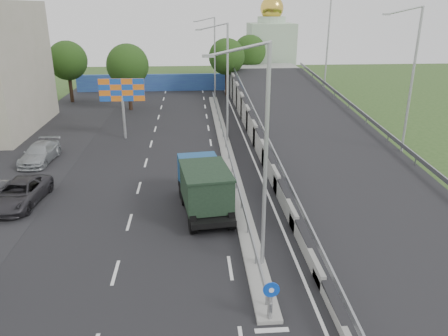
{
  "coord_description": "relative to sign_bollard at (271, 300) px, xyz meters",
  "views": [
    {
      "loc": [
        -2.79,
        -11.42,
        11.52
      ],
      "look_at": [
        -0.93,
        13.57,
        2.2
      ],
      "focal_mm": 35.0,
      "sensor_mm": 36.0,
      "label": 1
    }
  ],
  "objects": [
    {
      "name": "church",
      "position": [
        10.0,
        57.83,
        4.28
      ],
      "size": [
        7.0,
        7.0,
        13.8
      ],
      "color": "#B2CCAD",
      "rests_on": "ground"
    },
    {
      "name": "dump_truck",
      "position": [
        -2.23,
        10.11,
        0.6
      ],
      "size": [
        3.28,
        6.94,
        2.94
      ],
      "rotation": [
        0.0,
        0.0,
        0.13
      ],
      "color": "black",
      "rests_on": "ground"
    },
    {
      "name": "sign_bollard",
      "position": [
        0.0,
        0.0,
        0.0
      ],
      "size": [
        0.64,
        0.23,
        1.67
      ],
      "color": "black",
      "rests_on": "median"
    },
    {
      "name": "tree_left_far",
      "position": [
        -18.0,
        42.83,
        4.14
      ],
      "size": [
        4.8,
        4.8,
        7.6
      ],
      "color": "black",
      "rests_on": "ground"
    },
    {
      "name": "billboard",
      "position": [
        -9.0,
        25.83,
        3.15
      ],
      "size": [
        4.0,
        0.24,
        5.5
      ],
      "color": "#B2B5B7",
      "rests_on": "ground"
    },
    {
      "name": "road_surface",
      "position": [
        -3.0,
        17.83,
        -1.03
      ],
      "size": [
        26.0,
        90.0,
        0.04
      ],
      "primitive_type": "cube",
      "color": "black",
      "rests_on": "ground"
    },
    {
      "name": "lamp_post_near",
      "position": [
        0.11,
        3.83,
        4.77
      ],
      "size": [
        2.74,
        0.18,
        10.08
      ],
      "color": "#B2B5B7",
      "rests_on": "median"
    },
    {
      "name": "tree_median_far",
      "position": [
        2.0,
        45.83,
        4.14
      ],
      "size": [
        4.8,
        4.8,
        7.6
      ],
      "color": "black",
      "rests_on": "ground"
    },
    {
      "name": "overpass_ramp",
      "position": [
        7.5,
        21.83,
        0.72
      ],
      "size": [
        10.0,
        50.0,
        3.5
      ],
      "color": "gray",
      "rests_on": "ground"
    },
    {
      "name": "lamp_post_mid",
      "position": [
        0.11,
        23.83,
        4.77
      ],
      "size": [
        2.74,
        0.18,
        10.08
      ],
      "color": "#B2B5B7",
      "rests_on": "median"
    },
    {
      "name": "tree_ramp_far",
      "position": [
        6.0,
        52.83,
        4.14
      ],
      "size": [
        4.8,
        4.8,
        7.6
      ],
      "color": "black",
      "rests_on": "ground"
    },
    {
      "name": "parked_car_d",
      "position": [
        -14.76,
        19.73,
        -0.3
      ],
      "size": [
        2.37,
        5.15,
        1.46
      ],
      "primitive_type": "imported",
      "rotation": [
        0.0,
        0.0,
        -0.07
      ],
      "color": "#9BA0A4",
      "rests_on": "ground"
    },
    {
      "name": "tree_left_mid",
      "position": [
        -10.0,
        37.83,
        4.14
      ],
      "size": [
        4.8,
        4.8,
        7.6
      ],
      "color": "black",
      "rests_on": "ground"
    },
    {
      "name": "parked_car_c",
      "position": [
        -13.48,
        11.8,
        -0.3
      ],
      "size": [
        2.9,
        5.48,
        1.47
      ],
      "primitive_type": "imported",
      "rotation": [
        0.0,
        0.0,
        -0.09
      ],
      "color": "#2D2C30",
      "rests_on": "ground"
    },
    {
      "name": "parking_strip",
      "position": [
        -16.0,
        17.83,
        -1.03
      ],
      "size": [
        8.0,
        90.0,
        0.05
      ],
      "primitive_type": "cube",
      "color": "black",
      "rests_on": "ground"
    },
    {
      "name": "median_guardrail",
      "position": [
        0.0,
        21.83,
        -0.28
      ],
      "size": [
        0.09,
        44.0,
        0.71
      ],
      "color": "gray",
      "rests_on": "median"
    },
    {
      "name": "median",
      "position": [
        0.0,
        21.83,
        -0.93
      ],
      "size": [
        1.0,
        44.0,
        0.2
      ],
      "primitive_type": "cube",
      "color": "gray",
      "rests_on": "ground"
    },
    {
      "name": "lamp_post_far",
      "position": [
        0.11,
        43.83,
        4.77
      ],
      "size": [
        2.74,
        0.18,
        10.08
      ],
      "color": "#B2B5B7",
      "rests_on": "median"
    },
    {
      "name": "blue_wall",
      "position": [
        -4.0,
        49.83,
        0.17
      ],
      "size": [
        30.0,
        0.5,
        2.4
      ],
      "primitive_type": "cube",
      "color": "#293E98",
      "rests_on": "ground"
    }
  ]
}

